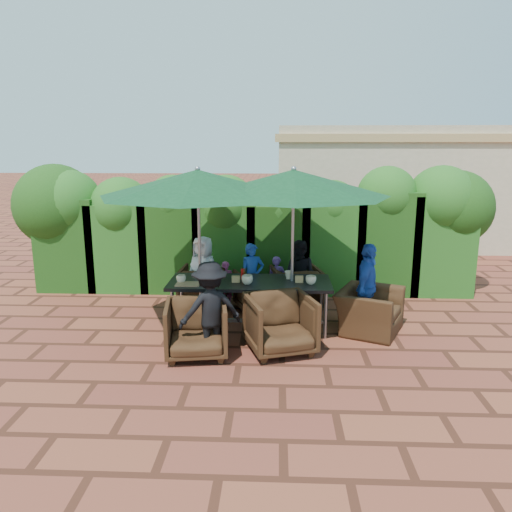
{
  "coord_description": "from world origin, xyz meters",
  "views": [
    {
      "loc": [
        0.48,
        -7.04,
        2.78
      ],
      "look_at": [
        0.16,
        0.4,
        1.09
      ],
      "focal_mm": 35.0,
      "sensor_mm": 36.0,
      "label": 1
    }
  ],
  "objects_px": {
    "umbrella_right": "(293,183)",
    "chair_far_left": "(203,285)",
    "umbrella_left": "(198,183)",
    "chair_far_mid": "(259,288)",
    "chair_near_left": "(196,326)",
    "dining_table": "(250,286)",
    "chair_far_right": "(296,286)",
    "chair_near_right": "(280,321)",
    "chair_end_right": "(369,304)"
  },
  "relations": [
    {
      "from": "chair_near_right",
      "to": "chair_far_mid",
      "type": "bearing_deg",
      "value": 83.11
    },
    {
      "from": "chair_far_right",
      "to": "chair_near_left",
      "type": "bearing_deg",
      "value": 42.57
    },
    {
      "from": "chair_end_right",
      "to": "chair_far_left",
      "type": "bearing_deg",
      "value": 93.12
    },
    {
      "from": "umbrella_left",
      "to": "dining_table",
      "type": "bearing_deg",
      "value": 1.4
    },
    {
      "from": "chair_near_right",
      "to": "chair_end_right",
      "type": "relative_size",
      "value": 0.88
    },
    {
      "from": "umbrella_right",
      "to": "chair_near_left",
      "type": "height_order",
      "value": "umbrella_right"
    },
    {
      "from": "umbrella_right",
      "to": "chair_far_mid",
      "type": "distance_m",
      "value": 2.09
    },
    {
      "from": "umbrella_left",
      "to": "chair_end_right",
      "type": "height_order",
      "value": "umbrella_left"
    },
    {
      "from": "umbrella_left",
      "to": "umbrella_right",
      "type": "relative_size",
      "value": 1.03
    },
    {
      "from": "dining_table",
      "to": "umbrella_right",
      "type": "bearing_deg",
      "value": 4.3
    },
    {
      "from": "chair_near_left",
      "to": "chair_near_right",
      "type": "bearing_deg",
      "value": 0.75
    },
    {
      "from": "umbrella_left",
      "to": "chair_far_mid",
      "type": "relative_size",
      "value": 3.88
    },
    {
      "from": "chair_near_left",
      "to": "chair_far_left",
      "type": "bearing_deg",
      "value": 87.64
    },
    {
      "from": "chair_far_left",
      "to": "chair_near_right",
      "type": "xyz_separation_m",
      "value": [
        1.33,
        -1.86,
        0.05
      ]
    },
    {
      "from": "chair_far_left",
      "to": "chair_near_right",
      "type": "relative_size",
      "value": 0.89
    },
    {
      "from": "chair_near_left",
      "to": "dining_table",
      "type": "bearing_deg",
      "value": 49.22
    },
    {
      "from": "dining_table",
      "to": "chair_far_left",
      "type": "xyz_separation_m",
      "value": [
        -0.87,
        1.01,
        -0.29
      ]
    },
    {
      "from": "umbrella_right",
      "to": "chair_far_left",
      "type": "relative_size",
      "value": 3.64
    },
    {
      "from": "dining_table",
      "to": "umbrella_left",
      "type": "distance_m",
      "value": 1.71
    },
    {
      "from": "umbrella_right",
      "to": "chair_near_left",
      "type": "bearing_deg",
      "value": -139.93
    },
    {
      "from": "dining_table",
      "to": "chair_far_mid",
      "type": "xyz_separation_m",
      "value": [
        0.11,
        0.88,
        -0.3
      ]
    },
    {
      "from": "umbrella_right",
      "to": "chair_far_left",
      "type": "bearing_deg",
      "value": 147.56
    },
    {
      "from": "chair_far_mid",
      "to": "chair_near_right",
      "type": "height_order",
      "value": "chair_near_right"
    },
    {
      "from": "chair_near_left",
      "to": "chair_far_right",
      "type": "bearing_deg",
      "value": 46.95
    },
    {
      "from": "umbrella_right",
      "to": "chair_near_left",
      "type": "xyz_separation_m",
      "value": [
        -1.29,
        -1.08,
        -1.8
      ]
    },
    {
      "from": "chair_far_left",
      "to": "chair_far_right",
      "type": "bearing_deg",
      "value": -178.43
    },
    {
      "from": "dining_table",
      "to": "chair_end_right",
      "type": "distance_m",
      "value": 1.81
    },
    {
      "from": "chair_end_right",
      "to": "umbrella_right",
      "type": "bearing_deg",
      "value": 110.14
    },
    {
      "from": "chair_far_left",
      "to": "chair_near_right",
      "type": "height_order",
      "value": "chair_near_right"
    },
    {
      "from": "umbrella_right",
      "to": "chair_far_left",
      "type": "xyz_separation_m",
      "value": [
        -1.51,
        0.96,
        -1.83
      ]
    },
    {
      "from": "chair_far_mid",
      "to": "chair_end_right",
      "type": "height_order",
      "value": "chair_end_right"
    },
    {
      "from": "umbrella_right",
      "to": "chair_far_mid",
      "type": "height_order",
      "value": "umbrella_right"
    },
    {
      "from": "chair_far_mid",
      "to": "chair_far_right",
      "type": "xyz_separation_m",
      "value": [
        0.62,
        0.1,
        0.03
      ]
    },
    {
      "from": "chair_far_left",
      "to": "chair_near_left",
      "type": "xyz_separation_m",
      "value": [
        0.22,
        -2.04,
        0.02
      ]
    },
    {
      "from": "chair_near_right",
      "to": "chair_end_right",
      "type": "distance_m",
      "value": 1.56
    },
    {
      "from": "dining_table",
      "to": "chair_far_mid",
      "type": "distance_m",
      "value": 0.93
    },
    {
      "from": "chair_far_left",
      "to": "chair_far_mid",
      "type": "relative_size",
      "value": 1.04
    },
    {
      "from": "chair_far_left",
      "to": "chair_near_right",
      "type": "distance_m",
      "value": 2.29
    },
    {
      "from": "chair_near_right",
      "to": "dining_table",
      "type": "bearing_deg",
      "value": 99.9
    },
    {
      "from": "chair_far_right",
      "to": "chair_near_right",
      "type": "distance_m",
      "value": 1.85
    },
    {
      "from": "chair_far_left",
      "to": "chair_end_right",
      "type": "relative_size",
      "value": 0.79
    },
    {
      "from": "chair_far_right",
      "to": "chair_near_left",
      "type": "xyz_separation_m",
      "value": [
        -1.39,
        -2.01,
        0.01
      ]
    },
    {
      "from": "dining_table",
      "to": "chair_far_left",
      "type": "height_order",
      "value": "chair_far_left"
    },
    {
      "from": "chair_far_left",
      "to": "chair_end_right",
      "type": "distance_m",
      "value": 2.87
    },
    {
      "from": "umbrella_left",
      "to": "chair_far_left",
      "type": "relative_size",
      "value": 3.75
    },
    {
      "from": "umbrella_left",
      "to": "umbrella_right",
      "type": "xyz_separation_m",
      "value": [
        1.38,
        0.07,
        -0.0
      ]
    },
    {
      "from": "dining_table",
      "to": "chair_near_left",
      "type": "height_order",
      "value": "chair_near_left"
    },
    {
      "from": "chair_near_right",
      "to": "chair_end_right",
      "type": "bearing_deg",
      "value": 13.03
    },
    {
      "from": "chair_far_mid",
      "to": "chair_end_right",
      "type": "distance_m",
      "value": 1.92
    },
    {
      "from": "chair_far_left",
      "to": "dining_table",
      "type": "bearing_deg",
      "value": 133.55
    }
  ]
}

